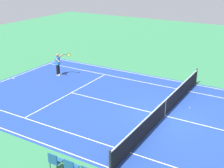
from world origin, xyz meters
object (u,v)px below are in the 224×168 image
at_px(tennis_ball, 190,108).
at_px(spectator_chair_6, 71,167).
at_px(tennis_player_near, 58,63).
at_px(spectator_chair_7, 55,161).
at_px(tennis_net, 165,108).

height_order(tennis_ball, spectator_chair_6, spectator_chair_6).
distance_m(tennis_player_near, spectator_chair_7, 11.74).
relative_size(spectator_chair_6, spectator_chair_7, 1.00).
distance_m(tennis_net, tennis_player_near, 9.63).
bearing_deg(tennis_ball, tennis_player_near, -3.61).
distance_m(tennis_player_near, tennis_ball, 10.29).
bearing_deg(tennis_ball, spectator_chair_7, 71.61).
bearing_deg(spectator_chair_7, tennis_player_near, -50.71).
bearing_deg(tennis_net, tennis_ball, -118.52).
xyz_separation_m(tennis_net, tennis_player_near, (9.35, -2.28, 0.44)).
relative_size(tennis_player_near, tennis_ball, 25.71).
distance_m(tennis_player_near, spectator_chair_6, 12.26).
height_order(tennis_net, tennis_player_near, tennis_player_near).
relative_size(tennis_ball, spectator_chair_7, 0.08).
distance_m(tennis_net, spectator_chair_6, 6.89).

